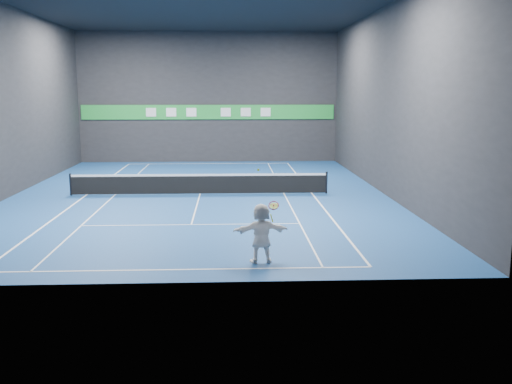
{
  "coord_description": "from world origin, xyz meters",
  "views": [
    {
      "loc": [
        1.49,
        -27.42,
        4.98
      ],
      "look_at": [
        2.38,
        -7.89,
        1.5
      ],
      "focal_mm": 40.0,
      "sensor_mm": 36.0,
      "label": 1
    }
  ],
  "objects_px": {
    "tennis_ball": "(258,170)",
    "tennis_racket": "(273,207)",
    "player": "(261,233)",
    "tennis_net": "(200,183)"
  },
  "relations": [
    {
      "from": "tennis_ball",
      "to": "tennis_racket",
      "type": "bearing_deg",
      "value": 2.61
    },
    {
      "from": "tennis_ball",
      "to": "player",
      "type": "bearing_deg",
      "value": -17.77
    },
    {
      "from": "tennis_net",
      "to": "tennis_racket",
      "type": "xyz_separation_m",
      "value": [
        2.73,
        -11.24,
        1.11
      ]
    },
    {
      "from": "tennis_net",
      "to": "player",
      "type": "bearing_deg",
      "value": -78.11
    },
    {
      "from": "tennis_net",
      "to": "tennis_ball",
      "type": "bearing_deg",
      "value": -78.5
    },
    {
      "from": "player",
      "to": "tennis_ball",
      "type": "relative_size",
      "value": 24.89
    },
    {
      "from": "player",
      "to": "tennis_racket",
      "type": "relative_size",
      "value": 2.66
    },
    {
      "from": "tennis_net",
      "to": "tennis_racket",
      "type": "height_order",
      "value": "tennis_racket"
    },
    {
      "from": "player",
      "to": "tennis_net",
      "type": "bearing_deg",
      "value": -85.13
    },
    {
      "from": "player",
      "to": "tennis_ball",
      "type": "distance_m",
      "value": 1.86
    }
  ]
}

